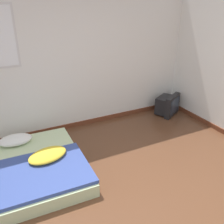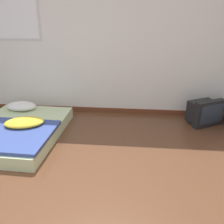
% 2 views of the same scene
% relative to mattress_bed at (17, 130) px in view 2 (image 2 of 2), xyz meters
% --- Properties ---
extents(ground_plane, '(20.00, 20.00, 0.00)m').
position_rel_mattress_bed_xyz_m(ground_plane, '(0.91, -1.45, -0.12)').
color(ground_plane, brown).
extents(wall_back, '(7.33, 0.08, 2.60)m').
position_rel_mattress_bed_xyz_m(wall_back, '(0.89, 1.16, 1.17)').
color(wall_back, white).
rests_on(wall_back, ground_plane).
extents(mattress_bed, '(1.34, 1.75, 0.33)m').
position_rel_mattress_bed_xyz_m(mattress_bed, '(0.00, 0.00, 0.00)').
color(mattress_bed, beige).
rests_on(mattress_bed, ground_plane).
extents(crt_tv, '(0.62, 0.56, 0.45)m').
position_rel_mattress_bed_xyz_m(crt_tv, '(2.98, 0.79, 0.09)').
color(crt_tv, black).
rests_on(crt_tv, ground_plane).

